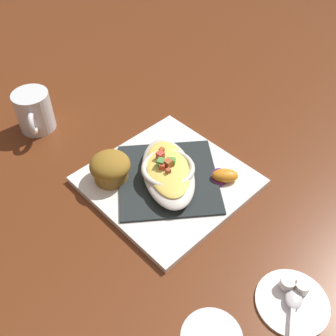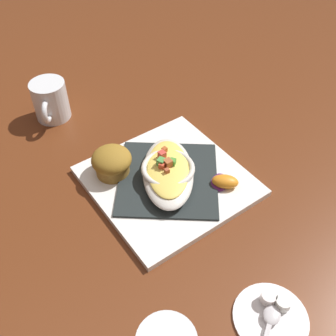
{
  "view_description": "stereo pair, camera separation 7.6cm",
  "coord_description": "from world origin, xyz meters",
  "px_view_note": "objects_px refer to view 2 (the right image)",
  "views": [
    {
      "loc": [
        0.3,
        0.44,
        0.59
      ],
      "look_at": [
        0.0,
        0.0,
        0.04
      ],
      "focal_mm": 43.03,
      "sensor_mm": 36.0,
      "label": 1
    },
    {
      "loc": [
        0.23,
        0.48,
        0.59
      ],
      "look_at": [
        0.0,
        0.0,
        0.04
      ],
      "focal_mm": 43.03,
      "sensor_mm": 36.0,
      "label": 2
    }
  ],
  "objects_px": {
    "gratin_dish": "(168,171)",
    "creamer_cup_1": "(269,297)",
    "orange_garnish": "(224,182)",
    "muffin": "(112,162)",
    "coffee_mug": "(51,103)",
    "creamer_saucer": "(271,317)",
    "creamer_cup_0": "(283,303)",
    "spoon": "(271,319)",
    "square_plate": "(168,181)"
  },
  "relations": [
    {
      "from": "muffin",
      "to": "creamer_cup_1",
      "type": "height_order",
      "value": "muffin"
    },
    {
      "from": "gratin_dish",
      "to": "orange_garnish",
      "type": "xyz_separation_m",
      "value": [
        -0.09,
        0.06,
        -0.01
      ]
    },
    {
      "from": "creamer_saucer",
      "to": "square_plate",
      "type": "bearing_deg",
      "value": -86.49
    },
    {
      "from": "square_plate",
      "to": "muffin",
      "type": "xyz_separation_m",
      "value": [
        0.09,
        -0.06,
        0.04
      ]
    },
    {
      "from": "coffee_mug",
      "to": "orange_garnish",
      "type": "bearing_deg",
      "value": 122.89
    },
    {
      "from": "coffee_mug",
      "to": "muffin",
      "type": "bearing_deg",
      "value": 103.48
    },
    {
      "from": "coffee_mug",
      "to": "spoon",
      "type": "distance_m",
      "value": 0.65
    },
    {
      "from": "gratin_dish",
      "to": "creamer_cup_1",
      "type": "xyz_separation_m",
      "value": [
        -0.03,
        0.29,
        -0.02
      ]
    },
    {
      "from": "gratin_dish",
      "to": "creamer_cup_1",
      "type": "relative_size",
      "value": 8.84
    },
    {
      "from": "creamer_cup_1",
      "to": "spoon",
      "type": "bearing_deg",
      "value": 61.67
    },
    {
      "from": "muffin",
      "to": "orange_garnish",
      "type": "bearing_deg",
      "value": 145.33
    },
    {
      "from": "creamer_saucer",
      "to": "spoon",
      "type": "distance_m",
      "value": 0.01
    },
    {
      "from": "orange_garnish",
      "to": "creamer_cup_1",
      "type": "distance_m",
      "value": 0.24
    },
    {
      "from": "square_plate",
      "to": "gratin_dish",
      "type": "relative_size",
      "value": 1.33
    },
    {
      "from": "creamer_saucer",
      "to": "creamer_cup_0",
      "type": "distance_m",
      "value": 0.03
    },
    {
      "from": "muffin",
      "to": "spoon",
      "type": "xyz_separation_m",
      "value": [
        -0.1,
        0.38,
        -0.03
      ]
    },
    {
      "from": "square_plate",
      "to": "spoon",
      "type": "distance_m",
      "value": 0.32
    },
    {
      "from": "spoon",
      "to": "coffee_mug",
      "type": "bearing_deg",
      "value": -75.37
    },
    {
      "from": "orange_garnish",
      "to": "creamer_saucer",
      "type": "xyz_separation_m",
      "value": [
        0.07,
        0.25,
        -0.02
      ]
    },
    {
      "from": "gratin_dish",
      "to": "spoon",
      "type": "height_order",
      "value": "gratin_dish"
    },
    {
      "from": "square_plate",
      "to": "orange_garnish",
      "type": "relative_size",
      "value": 4.25
    },
    {
      "from": "gratin_dish",
      "to": "coffee_mug",
      "type": "bearing_deg",
      "value": -64.12
    },
    {
      "from": "orange_garnish",
      "to": "creamer_cup_1",
      "type": "bearing_deg",
      "value": 75.44
    },
    {
      "from": "spoon",
      "to": "creamer_cup_0",
      "type": "height_order",
      "value": "creamer_cup_0"
    },
    {
      "from": "spoon",
      "to": "creamer_saucer",
      "type": "bearing_deg",
      "value": -138.92
    },
    {
      "from": "square_plate",
      "to": "gratin_dish",
      "type": "bearing_deg",
      "value": -78.98
    },
    {
      "from": "square_plate",
      "to": "creamer_cup_1",
      "type": "height_order",
      "value": "creamer_cup_1"
    },
    {
      "from": "square_plate",
      "to": "gratin_dish",
      "type": "xyz_separation_m",
      "value": [
        0.0,
        -0.0,
        0.03
      ]
    },
    {
      "from": "spoon",
      "to": "creamer_cup_1",
      "type": "relative_size",
      "value": 3.64
    },
    {
      "from": "creamer_cup_1",
      "to": "muffin",
      "type": "bearing_deg",
      "value": -71.3
    },
    {
      "from": "creamer_cup_1",
      "to": "creamer_cup_0",
      "type": "bearing_deg",
      "value": 131.08
    },
    {
      "from": "coffee_mug",
      "to": "creamer_saucer",
      "type": "bearing_deg",
      "value": 105.15
    },
    {
      "from": "muffin",
      "to": "coffee_mug",
      "type": "height_order",
      "value": "coffee_mug"
    },
    {
      "from": "orange_garnish",
      "to": "coffee_mug",
      "type": "bearing_deg",
      "value": -57.11
    },
    {
      "from": "muffin",
      "to": "coffee_mug",
      "type": "xyz_separation_m",
      "value": [
        0.06,
        -0.24,
        -0.0
      ]
    },
    {
      "from": "creamer_cup_1",
      "to": "orange_garnish",
      "type": "bearing_deg",
      "value": -104.56
    },
    {
      "from": "coffee_mug",
      "to": "creamer_cup_0",
      "type": "distance_m",
      "value": 0.64
    },
    {
      "from": "square_plate",
      "to": "muffin",
      "type": "bearing_deg",
      "value": -34.92
    },
    {
      "from": "square_plate",
      "to": "gratin_dish",
      "type": "height_order",
      "value": "gratin_dish"
    },
    {
      "from": "creamer_saucer",
      "to": "spoon",
      "type": "bearing_deg",
      "value": 41.08
    },
    {
      "from": "creamer_cup_0",
      "to": "spoon",
      "type": "bearing_deg",
      "value": 20.49
    },
    {
      "from": "orange_garnish",
      "to": "creamer_cup_1",
      "type": "relative_size",
      "value": 2.77
    },
    {
      "from": "muffin",
      "to": "creamer_cup_1",
      "type": "distance_m",
      "value": 0.37
    },
    {
      "from": "gratin_dish",
      "to": "creamer_cup_1",
      "type": "bearing_deg",
      "value": 95.75
    },
    {
      "from": "square_plate",
      "to": "spoon",
      "type": "relative_size",
      "value": 3.23
    },
    {
      "from": "coffee_mug",
      "to": "creamer_cup_1",
      "type": "xyz_separation_m",
      "value": [
        -0.18,
        0.6,
        -0.02
      ]
    },
    {
      "from": "creamer_cup_0",
      "to": "gratin_dish",
      "type": "bearing_deg",
      "value": -81.88
    },
    {
      "from": "muffin",
      "to": "coffee_mug",
      "type": "bearing_deg",
      "value": -76.52
    },
    {
      "from": "square_plate",
      "to": "coffee_mug",
      "type": "xyz_separation_m",
      "value": [
        0.15,
        -0.31,
        0.03
      ]
    },
    {
      "from": "square_plate",
      "to": "orange_garnish",
      "type": "xyz_separation_m",
      "value": [
        -0.09,
        0.06,
        0.02
      ]
    }
  ]
}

